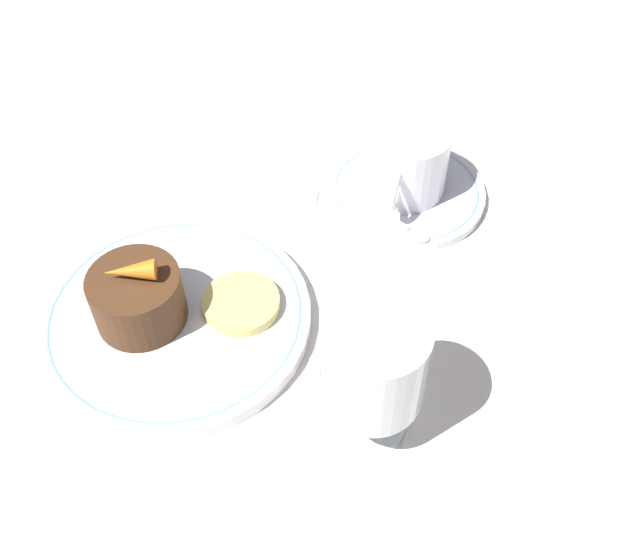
# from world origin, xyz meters

# --- Properties ---
(ground_plane) EXTENTS (3.00, 3.00, 0.00)m
(ground_plane) POSITION_xyz_m (0.00, 0.00, 0.00)
(ground_plane) COLOR white
(dinner_plate) EXTENTS (0.23, 0.23, 0.01)m
(dinner_plate) POSITION_xyz_m (0.03, -0.04, 0.01)
(dinner_plate) COLOR white
(dinner_plate) RESTS_ON ground_plane
(saucer) EXTENTS (0.15, 0.15, 0.01)m
(saucer) POSITION_xyz_m (-0.18, 0.12, 0.01)
(saucer) COLOR white
(saucer) RESTS_ON ground_plane
(coffee_cup) EXTENTS (0.11, 0.08, 0.07)m
(coffee_cup) POSITION_xyz_m (-0.18, 0.11, 0.05)
(coffee_cup) COLOR white
(coffee_cup) RESTS_ON saucer
(spoon) EXTENTS (0.05, 0.11, 0.00)m
(spoon) POSITION_xyz_m (-0.13, 0.11, 0.01)
(spoon) COLOR silver
(spoon) RESTS_ON saucer
(wine_glass) EXTENTS (0.08, 0.08, 0.12)m
(wine_glass) POSITION_xyz_m (0.08, 0.14, 0.08)
(wine_glass) COLOR silver
(wine_glass) RESTS_ON ground_plane
(fork) EXTENTS (0.04, 0.18, 0.01)m
(fork) POSITION_xyz_m (-0.14, -0.04, 0.00)
(fork) COLOR silver
(fork) RESTS_ON ground_plane
(dessert_cake) EXTENTS (0.08, 0.08, 0.05)m
(dessert_cake) POSITION_xyz_m (0.04, -0.06, 0.04)
(dessert_cake) COLOR #4C2D19
(dessert_cake) RESTS_ON dinner_plate
(carrot_garnish) EXTENTS (0.03, 0.04, 0.02)m
(carrot_garnish) POSITION_xyz_m (0.04, -0.06, 0.07)
(carrot_garnish) COLOR orange
(carrot_garnish) RESTS_ON dessert_cake
(pineapple_slice) EXTENTS (0.06, 0.06, 0.01)m
(pineapple_slice) POSITION_xyz_m (0.01, 0.01, 0.02)
(pineapple_slice) COLOR #EFE075
(pineapple_slice) RESTS_ON dinner_plate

